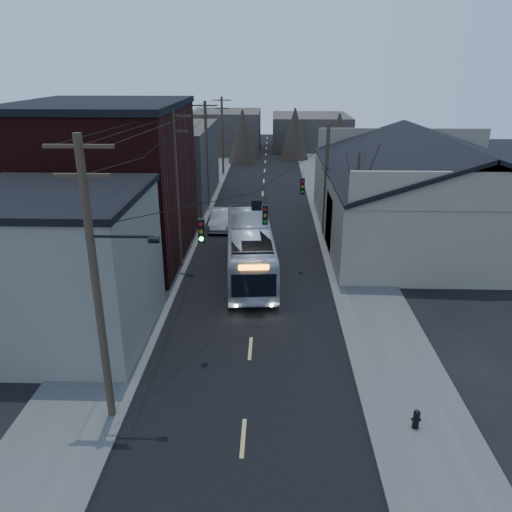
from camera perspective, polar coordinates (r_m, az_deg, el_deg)
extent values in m
plane|color=black|center=(17.44, -1.88, -24.41)|extent=(160.00, 160.00, 0.00)
cube|color=black|center=(44.01, 0.57, 4.63)|extent=(9.00, 110.00, 0.02)
cube|color=#474744|center=(44.60, -7.84, 4.72)|extent=(4.00, 110.00, 0.12)
cube|color=#474744|center=(44.34, 9.02, 4.56)|extent=(4.00, 110.00, 0.12)
cube|color=#6F695C|center=(25.05, -21.62, -1.40)|extent=(8.00, 8.00, 7.00)
cube|color=black|center=(34.81, -16.65, 7.83)|extent=(10.00, 12.00, 10.00)
cube|color=#38312D|center=(50.12, -10.36, 10.42)|extent=(9.00, 14.00, 7.00)
cube|color=gray|center=(40.36, 19.29, 5.60)|extent=(16.00, 20.00, 5.00)
cube|color=black|center=(38.57, 14.19, 11.26)|extent=(8.16, 20.60, 2.86)
cube|color=black|center=(41.00, 25.36, 10.45)|extent=(8.16, 20.60, 2.86)
cube|color=#38312D|center=(78.09, -3.36, 14.04)|extent=(10.00, 12.00, 6.00)
cube|color=#38312D|center=(83.03, 6.20, 14.03)|extent=(12.00, 14.00, 5.00)
cone|color=black|center=(33.86, 11.32, 5.50)|extent=(0.40, 0.40, 7.20)
cylinder|color=#382B1E|center=(17.82, -17.75, -3.78)|extent=(0.28, 0.28, 10.50)
cube|color=#382B1E|center=(16.48, -19.63, 11.74)|extent=(2.20, 0.12, 0.12)
cylinder|color=#382B1E|center=(31.67, -9.06, 7.20)|extent=(0.28, 0.28, 10.00)
cube|color=#382B1E|center=(30.91, -9.55, 15.50)|extent=(2.20, 0.12, 0.12)
cylinder|color=#382B1E|center=(46.24, -5.65, 11.36)|extent=(0.28, 0.28, 9.50)
cube|color=#382B1E|center=(45.72, -5.86, 16.74)|extent=(2.20, 0.12, 0.12)
cylinder|color=#382B1E|center=(61.02, -3.85, 13.50)|extent=(0.28, 0.28, 9.00)
cube|color=#382B1E|center=(60.62, -3.95, 17.35)|extent=(2.20, 0.12, 0.12)
cylinder|color=#382B1E|center=(38.32, 8.00, 8.50)|extent=(0.28, 0.28, 8.50)
cube|color=black|center=(20.95, -6.26, 2.89)|extent=(0.28, 0.20, 1.00)
cube|color=black|center=(25.22, 1.05, 4.73)|extent=(0.28, 0.20, 1.00)
cube|color=black|center=(31.06, 5.32, 7.95)|extent=(0.28, 0.20, 1.00)
imported|color=#B8BDC5|center=(31.33, -0.71, 0.84)|extent=(3.63, 11.80, 3.24)
imported|color=#A1A3A8|center=(40.57, -3.93, 4.24)|extent=(1.81, 4.63, 1.50)
cylinder|color=black|center=(19.82, 17.82, -17.47)|extent=(0.23, 0.23, 0.58)
sphere|color=black|center=(19.63, 17.93, -16.73)|extent=(0.25, 0.25, 0.25)
cylinder|color=black|center=(19.79, 17.83, -17.36)|extent=(0.35, 0.14, 0.12)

